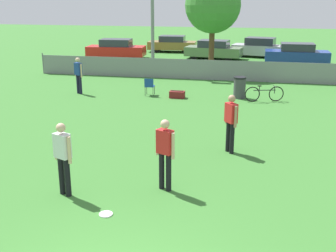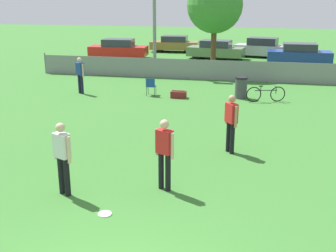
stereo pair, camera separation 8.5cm
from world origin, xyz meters
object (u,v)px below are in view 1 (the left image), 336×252
(tree_near_pole, at_px, (213,5))
(parked_car_olive, at_px, (214,50))
(parked_car_silver, at_px, (260,48))
(player_receiver_white, at_px, (63,154))
(parked_car_blue, at_px, (297,54))
(trash_bin, at_px, (240,87))
(parked_car_tan, at_px, (172,44))
(gear_bag_sideline, at_px, (177,94))
(parked_car_red, at_px, (116,49))
(frisbee_disc, at_px, (106,214))
(folding_chair_sideline, at_px, (149,85))
(bicycle_sideline, at_px, (264,94))
(player_thrower_red, at_px, (165,150))
(player_defender_red, at_px, (231,120))
(spectator_in_blue, at_px, (79,73))

(tree_near_pole, distance_m, parked_car_olive, 6.94)
(tree_near_pole, bearing_deg, parked_car_silver, 70.42)
(player_receiver_white, relative_size, parked_car_blue, 0.41)
(trash_bin, distance_m, parked_car_tan, 16.99)
(tree_near_pole, bearing_deg, gear_bag_sideline, -96.56)
(parked_car_olive, bearing_deg, parked_car_tan, 144.60)
(parked_car_red, bearing_deg, parked_car_olive, 3.70)
(parked_car_blue, bearing_deg, parked_car_tan, 154.51)
(frisbee_disc, relative_size, parked_car_tan, 0.07)
(folding_chair_sideline, xyz_separation_m, gear_bag_sideline, (1.34, -0.19, -0.33))
(bicycle_sideline, xyz_separation_m, parked_car_tan, (-7.39, 16.24, 0.31))
(folding_chair_sideline, relative_size, parked_car_red, 0.19)
(player_thrower_red, distance_m, gear_bag_sideline, 9.55)
(parked_car_red, relative_size, parked_car_tan, 1.09)
(tree_near_pole, relative_size, parked_car_silver, 1.29)
(folding_chair_sideline, height_order, parked_car_silver, parked_car_silver)
(player_defender_red, distance_m, player_receiver_white, 5.02)
(gear_bag_sideline, relative_size, parked_car_tan, 0.17)
(player_defender_red, relative_size, gear_bag_sideline, 2.54)
(folding_chair_sideline, bearing_deg, frisbee_disc, 96.22)
(player_receiver_white, relative_size, parked_car_tan, 0.43)
(trash_bin, bearing_deg, parked_car_red, 130.64)
(player_defender_red, relative_size, bicycle_sideline, 1.03)
(tree_near_pole, relative_size, bicycle_sideline, 3.32)
(trash_bin, height_order, gear_bag_sideline, trash_bin)
(player_receiver_white, bearing_deg, parked_car_tan, 119.81)
(gear_bag_sideline, distance_m, parked_car_blue, 13.21)
(player_receiver_white, height_order, bicycle_sideline, player_receiver_white)
(tree_near_pole, relative_size, gear_bag_sideline, 8.15)
(player_thrower_red, bearing_deg, frisbee_disc, -98.17)
(bicycle_sideline, xyz_separation_m, parked_car_silver, (-0.26, 14.56, 0.34))
(spectator_in_blue, height_order, gear_bag_sideline, spectator_in_blue)
(tree_near_pole, bearing_deg, trash_bin, -72.17)
(frisbee_disc, relative_size, parked_car_olive, 0.07)
(player_receiver_white, bearing_deg, parked_car_red, 129.41)
(player_defender_red, distance_m, parked_car_blue, 18.56)
(player_receiver_white, bearing_deg, folding_chair_sideline, 117.26)
(tree_near_pole, bearing_deg, folding_chair_sideline, -107.91)
(player_defender_red, xyz_separation_m, bicycle_sideline, (1.03, 6.65, -0.65))
(parked_car_olive, distance_m, parked_car_blue, 5.90)
(player_receiver_white, height_order, parked_car_silver, player_receiver_white)
(player_receiver_white, distance_m, bicycle_sideline, 11.22)
(bicycle_sideline, height_order, gear_bag_sideline, bicycle_sideline)
(player_defender_red, height_order, frisbee_disc, player_defender_red)
(player_thrower_red, relative_size, parked_car_silver, 0.40)
(parked_car_red, relative_size, parked_car_olive, 1.03)
(tree_near_pole, height_order, frisbee_disc, tree_near_pole)
(spectator_in_blue, height_order, parked_car_silver, spectator_in_blue)
(bicycle_sideline, relative_size, parked_car_silver, 0.39)
(player_thrower_red, height_order, gear_bag_sideline, player_thrower_red)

